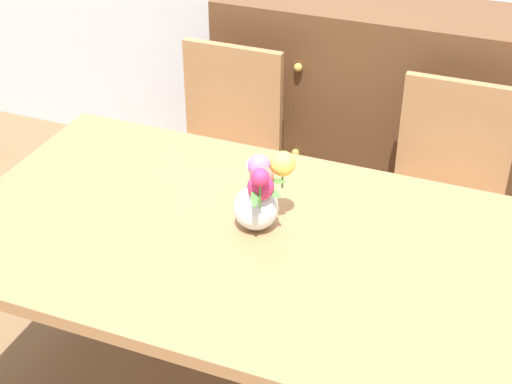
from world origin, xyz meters
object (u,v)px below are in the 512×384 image
Objects in this scene: chair_left at (223,143)px; dresser at (378,117)px; chair_right at (445,187)px; flower_vase at (260,192)px; dining_table at (248,258)px.

dresser is at bearing -136.74° from chair_left.
chair_right is 0.95m from flower_vase.
flower_vase is at bearing 120.91° from chair_left.
flower_vase reaches higher than chair_right.
flower_vase reaches higher than chair_left.
flower_vase is (-0.44, -0.78, 0.34)m from chair_right.
dresser is (0.08, 1.33, -0.16)m from dining_table.
flower_vase is (0.01, 0.06, 0.20)m from dining_table.
chair_left is at bearing 0.00° from chair_right.
dining_table is at bearing -93.24° from dresser.
dining_table is 1.34m from dresser.
dresser is (-0.37, 0.49, -0.02)m from chair_right.
dresser reaches higher than chair_left.
chair_left is at bearing -136.74° from dresser.
flower_vase is at bearing 60.71° from chair_right.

